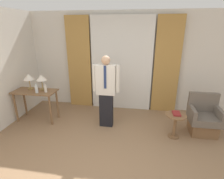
# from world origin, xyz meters

# --- Properties ---
(ground_plane) EXTENTS (16.00, 16.00, 0.00)m
(ground_plane) POSITION_xyz_m (0.00, 0.00, 0.00)
(ground_plane) COLOR #8C6B4C
(wall_back) EXTENTS (10.00, 0.06, 2.70)m
(wall_back) POSITION_xyz_m (0.00, 2.78, 1.35)
(wall_back) COLOR silver
(wall_back) RESTS_ON ground_plane
(curtain_sheer_center) EXTENTS (1.68, 0.06, 2.58)m
(curtain_sheer_center) POSITION_xyz_m (0.00, 2.65, 1.29)
(curtain_sheer_center) COLOR white
(curtain_sheer_center) RESTS_ON ground_plane
(curtain_drape_left) EXTENTS (0.67, 0.06, 2.58)m
(curtain_drape_left) POSITION_xyz_m (-1.21, 2.65, 1.29)
(curtain_drape_left) COLOR #B28442
(curtain_drape_left) RESTS_ON ground_plane
(curtain_drape_right) EXTENTS (0.67, 0.06, 2.58)m
(curtain_drape_right) POSITION_xyz_m (1.21, 2.65, 1.29)
(curtain_drape_right) COLOR #B28442
(curtain_drape_right) RESTS_ON ground_plane
(desk) EXTENTS (1.05, 0.49, 0.79)m
(desk) POSITION_xyz_m (-2.03, 1.59, 0.65)
(desk) COLOR brown
(desk) RESTS_ON ground_plane
(table_lamp_left) EXTENTS (0.26, 0.26, 0.39)m
(table_lamp_left) POSITION_xyz_m (-2.20, 1.69, 1.09)
(table_lamp_left) COLOR #9E7F47
(table_lamp_left) RESTS_ON desk
(table_lamp_right) EXTENTS (0.26, 0.26, 0.39)m
(table_lamp_right) POSITION_xyz_m (-1.86, 1.69, 1.09)
(table_lamp_right) COLOR #9E7F47
(table_lamp_right) RESTS_ON desk
(bottle_near_edge) EXTENTS (0.06, 0.06, 0.20)m
(bottle_near_edge) POSITION_xyz_m (-1.70, 1.55, 0.88)
(bottle_near_edge) COLOR silver
(bottle_near_edge) RESTS_ON desk
(bottle_by_lamp) EXTENTS (0.07, 0.07, 0.23)m
(bottle_by_lamp) POSITION_xyz_m (-1.90, 1.48, 0.89)
(bottle_by_lamp) COLOR silver
(bottle_by_lamp) RESTS_ON desk
(person) EXTENTS (0.62, 0.21, 1.70)m
(person) POSITION_xyz_m (-0.23, 1.59, 0.93)
(person) COLOR black
(person) RESTS_ON ground_plane
(armchair) EXTENTS (0.64, 0.56, 0.89)m
(armchair) POSITION_xyz_m (1.97, 1.63, 0.34)
(armchair) COLOR brown
(armchair) RESTS_ON ground_plane
(side_table) EXTENTS (0.43, 0.43, 0.54)m
(side_table) POSITION_xyz_m (1.31, 1.35, 0.37)
(side_table) COLOR brown
(side_table) RESTS_ON ground_plane
(book) EXTENTS (0.16, 0.23, 0.03)m
(book) POSITION_xyz_m (1.32, 1.37, 0.55)
(book) COLOR maroon
(book) RESTS_ON side_table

